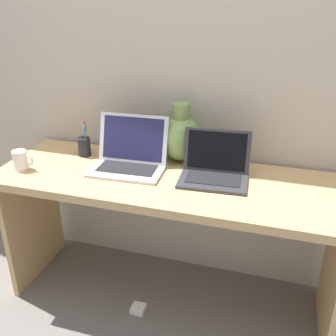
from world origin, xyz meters
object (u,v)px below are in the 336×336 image
object	(u,v)px
pen_cup	(84,146)
laptop_left	(130,155)
green_vase	(181,137)
coffee_mug	(21,160)
power_brick	(138,309)
laptop_right	(215,166)

from	to	relation	value
pen_cup	laptop_left	bearing A→B (deg)	-12.86
green_vase	coffee_mug	size ratio (longest dim) A/B	2.70
coffee_mug	laptop_left	bearing A→B (deg)	20.27
laptop_left	coffee_mug	distance (m)	0.53
green_vase	power_brick	bearing A→B (deg)	-107.15
coffee_mug	power_brick	xyz separation A→B (m)	(0.59, -0.03, -0.75)
pen_cup	power_brick	size ratio (longest dim) A/B	2.68
pen_cup	coffee_mug	bearing A→B (deg)	-130.36
green_vase	coffee_mug	xyz separation A→B (m)	(-0.71, -0.34, -0.07)
laptop_left	green_vase	world-z (taller)	green_vase
power_brick	laptop_right	bearing A→B (deg)	33.70
green_vase	pen_cup	xyz separation A→B (m)	(-0.50, -0.09, -0.07)
laptop_right	coffee_mug	bearing A→B (deg)	-168.71
laptop_left	laptop_right	world-z (taller)	laptop_left
coffee_mug	power_brick	world-z (taller)	coffee_mug
coffee_mug	power_brick	size ratio (longest dim) A/B	1.57
laptop_right	green_vase	bearing A→B (deg)	142.43
green_vase	coffee_mug	bearing A→B (deg)	-154.20
laptop_left	power_brick	bearing A→B (deg)	-65.94
laptop_right	pen_cup	size ratio (longest dim) A/B	1.73
power_brick	coffee_mug	bearing A→B (deg)	176.84
laptop_right	coffee_mug	xyz separation A→B (m)	(-0.92, -0.18, -0.01)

